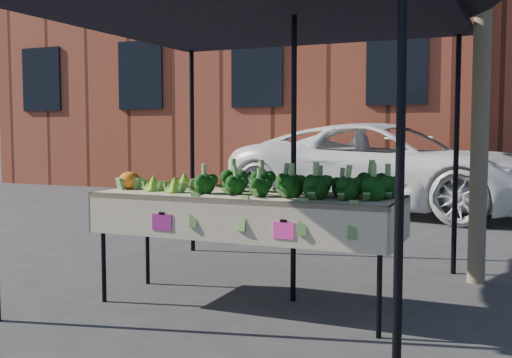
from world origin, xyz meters
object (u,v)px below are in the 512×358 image
object	(u,v)px
street_tree	(483,31)
canopy	(258,133)
table	(246,251)
vehicle	(390,51)

from	to	relation	value
street_tree	canopy	bearing A→B (deg)	-145.18
table	vehicle	bearing A→B (deg)	91.68
vehicle	street_tree	world-z (taller)	vehicle
canopy	street_tree	size ratio (longest dim) A/B	0.69
table	street_tree	distance (m)	2.89
vehicle	street_tree	bearing A→B (deg)	-148.87
canopy	vehicle	xyz separation A→B (m)	(-0.12, 5.94, 1.37)
vehicle	canopy	bearing A→B (deg)	-168.35
table	canopy	xyz separation A→B (m)	(-0.07, 0.39, 0.92)
table	vehicle	xyz separation A→B (m)	(-0.19, 6.33, 2.29)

